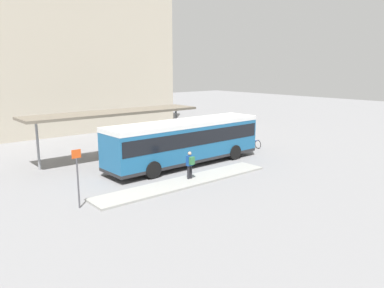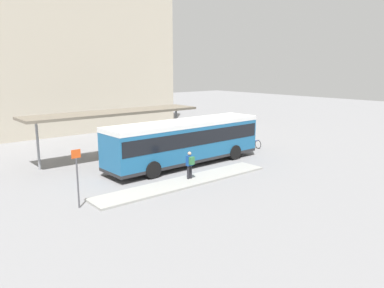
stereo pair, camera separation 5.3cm
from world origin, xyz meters
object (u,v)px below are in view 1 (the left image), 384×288
Objects in this scene: pedestrian_waiting at (190,163)px; platform_sign at (78,176)px; potted_planter_near_shelter at (196,142)px; bicycle_green at (239,140)px; bicycle_blue at (254,143)px; bicycle_black at (247,142)px; city_bus at (186,139)px.

platform_sign is at bearing 89.10° from pedestrian_waiting.
pedestrian_waiting is 1.28× the size of potted_planter_near_shelter.
bicycle_green is 0.60× the size of platform_sign.
pedestrian_waiting is 0.96× the size of bicycle_blue.
platform_sign reaches higher than bicycle_black.
pedestrian_waiting is 8.11m from potted_planter_near_shelter.
bicycle_blue is at bearing 12.57° from platform_sign.
bicycle_green is at bearing -62.12° from pedestrian_waiting.
platform_sign reaches higher than bicycle_blue.
potted_planter_near_shelter is at bearing -104.43° from bicycle_black.
city_bus is 9.17× the size of potted_planter_near_shelter.
city_bus is 7.19× the size of pedestrian_waiting.
bicycle_blue is at bearing -70.00° from pedestrian_waiting.
bicycle_green is 17.64m from platform_sign.
bicycle_black is (0.08, 0.86, -0.03)m from bicycle_blue.
platform_sign is at bearing -72.38° from bicycle_black.
bicycle_black is at bearing 15.28° from platform_sign.
city_bus is 7.45× the size of bicycle_black.
platform_sign is (-16.71, -4.56, 1.22)m from bicycle_black.
platform_sign is (-12.22, -5.92, 0.89)m from potted_planter_near_shelter.
bicycle_blue is 1.33× the size of potted_planter_near_shelter.
bicycle_black is at bearing -65.96° from pedestrian_waiting.
potted_planter_near_shelter is (-4.40, 2.21, 0.30)m from bicycle_blue.
pedestrian_waiting is 1.04× the size of bicycle_black.
bicycle_black is 0.55× the size of platform_sign.
pedestrian_waiting is at bearing -71.09° from bicycle_green.
potted_planter_near_shelter is 0.45× the size of platform_sign.
city_bus is at bearing -35.60° from pedestrian_waiting.
potted_planter_near_shelter is (5.50, 5.94, -0.37)m from pedestrian_waiting.
pedestrian_waiting is at bearing -0.25° from platform_sign.
potted_planter_near_shelter is 13.60m from platform_sign.
bicycle_green is 1.34× the size of potted_planter_near_shelter.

